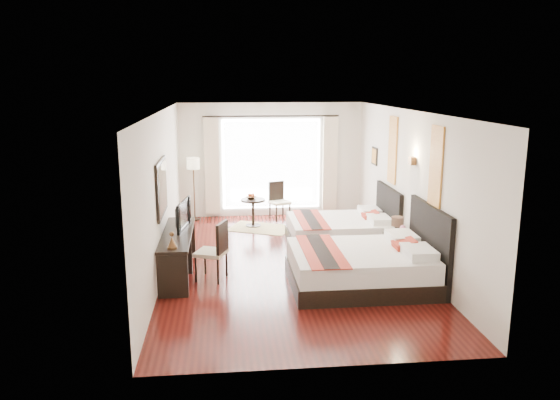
{
  "coord_description": "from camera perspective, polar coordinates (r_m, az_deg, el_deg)",
  "views": [
    {
      "loc": [
        -1.15,
        -9.55,
        3.33
      ],
      "look_at": [
        -0.13,
        0.38,
        1.13
      ],
      "focal_mm": 35.0,
      "sensor_mm": 36.0,
      "label": 1
    }
  ],
  "objects": [
    {
      "name": "wall_sconce",
      "position": [
        10.03,
        13.66,
        4.0
      ],
      "size": [
        0.1,
        0.14,
        0.14
      ],
      "primitive_type": "cube",
      "color": "#4B311B",
      "rests_on": "wall_headboard"
    },
    {
      "name": "floor",
      "position": [
        10.19,
        0.94,
        -6.69
      ],
      "size": [
        4.5,
        7.5,
        0.01
      ],
      "primitive_type": "cube",
      "color": "#3A0D0A",
      "rests_on": "ground"
    },
    {
      "name": "bed_far",
      "position": [
        11.33,
        6.59,
        -3.12
      ],
      "size": [
        2.11,
        1.64,
        1.19
      ],
      "color": "black",
      "rests_on": "floor"
    },
    {
      "name": "wall_entry",
      "position": [
        6.23,
        5.08,
        -5.68
      ],
      "size": [
        4.5,
        0.01,
        2.8
      ],
      "primitive_type": "cube",
      "color": "silver",
      "rests_on": "floor"
    },
    {
      "name": "drape_right",
      "position": [
        13.59,
        5.23,
        3.71
      ],
      "size": [
        0.35,
        0.14,
        2.35
      ],
      "primitive_type": "cube",
      "color": "beige",
      "rests_on": "floor"
    },
    {
      "name": "mirror_glass",
      "position": [
        9.43,
        -12.13,
        1.27
      ],
      "size": [
        0.01,
        1.12,
        0.82
      ],
      "primitive_type": "cube",
      "color": "white",
      "rests_on": "mirror_frame"
    },
    {
      "name": "art_panel_far",
      "position": [
        11.26,
        11.68,
        5.14
      ],
      "size": [
        0.03,
        0.5,
        1.35
      ],
      "primitive_type": "cube",
      "color": "#944115",
      "rests_on": "wall_headboard"
    },
    {
      "name": "wall_desk",
      "position": [
        9.81,
        -12.17,
        0.8
      ],
      "size": [
        0.01,
        7.5,
        2.8
      ],
      "primitive_type": "cube",
      "color": "silver",
      "rests_on": "floor"
    },
    {
      "name": "fruit_bowl",
      "position": [
        12.58,
        -3.03,
        0.25
      ],
      "size": [
        0.3,
        0.3,
        0.06
      ],
      "primitive_type": "imported",
      "rotation": [
        0.0,
        0.0,
        -0.38
      ],
      "color": "#4C281B",
      "rests_on": "side_table"
    },
    {
      "name": "wall_window",
      "position": [
        13.49,
        -0.93,
        4.2
      ],
      "size": [
        4.5,
        0.01,
        2.8
      ],
      "primitive_type": "cube",
      "color": "silver",
      "rests_on": "floor"
    },
    {
      "name": "vase",
      "position": [
        10.07,
        12.67,
        -3.79
      ],
      "size": [
        0.16,
        0.16,
        0.14
      ],
      "primitive_type": "imported",
      "rotation": [
        0.0,
        0.0,
        0.24
      ],
      "color": "black",
      "rests_on": "nightstand"
    },
    {
      "name": "side_table",
      "position": [
        12.64,
        -2.83,
        -1.34
      ],
      "size": [
        0.56,
        0.56,
        0.65
      ],
      "primitive_type": "cylinder",
      "color": "black",
      "rests_on": "floor"
    },
    {
      "name": "jute_rug",
      "position": [
        12.54,
        -2.09,
        -2.95
      ],
      "size": [
        1.63,
        1.41,
        0.01
      ],
      "primitive_type": "cube",
      "rotation": [
        0.0,
        0.0,
        -0.43
      ],
      "color": "tan",
      "rests_on": "floor"
    },
    {
      "name": "wall_headboard",
      "position": [
        10.32,
        13.44,
        1.31
      ],
      "size": [
        0.01,
        7.5,
        2.8
      ],
      "primitive_type": "cube",
      "color": "silver",
      "rests_on": "floor"
    },
    {
      "name": "bed_near",
      "position": [
        9.17,
        8.95,
        -6.75
      ],
      "size": [
        2.35,
        1.83,
        1.33
      ],
      "color": "black",
      "rests_on": "floor"
    },
    {
      "name": "floor_lamp",
      "position": [
        13.19,
        -9.04,
        3.36
      ],
      "size": [
        0.31,
        0.31,
        1.53
      ],
      "color": "black",
      "rests_on": "floor"
    },
    {
      "name": "console_desk",
      "position": [
        9.7,
        -10.61,
        -5.5
      ],
      "size": [
        0.5,
        2.2,
        0.76
      ],
      "primitive_type": "cube",
      "color": "black",
      "rests_on": "floor"
    },
    {
      "name": "art_panel_near",
      "position": [
        9.12,
        15.97,
        3.24
      ],
      "size": [
        0.03,
        0.5,
        1.35
      ],
      "primitive_type": "cube",
      "color": "#944115",
      "rests_on": "wall_headboard"
    },
    {
      "name": "nightstand",
      "position": [
        10.34,
        12.27,
        -5.08
      ],
      "size": [
        0.45,
        0.56,
        0.54
      ],
      "primitive_type": "cube",
      "color": "black",
      "rests_on": "floor"
    },
    {
      "name": "ceiling",
      "position": [
        9.64,
        1.0,
        9.21
      ],
      "size": [
        4.5,
        7.5,
        0.02
      ],
      "primitive_type": "cube",
      "color": "white",
      "rests_on": "wall_headboard"
    },
    {
      "name": "table_lamp",
      "position": [
        10.33,
        12.17,
        -2.35
      ],
      "size": [
        0.23,
        0.23,
        0.36
      ],
      "color": "black",
      "rests_on": "nightstand"
    },
    {
      "name": "desk_chair",
      "position": [
        9.39,
        -7.07,
        -6.43
      ],
      "size": [
        0.61,
        0.61,
        1.02
      ],
      "rotation": [
        0.0,
        0.0,
        2.77
      ],
      "color": "beige",
      "rests_on": "floor"
    },
    {
      "name": "mirror_frame",
      "position": [
        9.44,
        -12.28,
        1.27
      ],
      "size": [
        0.04,
        1.25,
        0.95
      ],
      "primitive_type": "cube",
      "color": "black",
      "rests_on": "wall_desk"
    },
    {
      "name": "drape_left",
      "position": [
        13.35,
        -7.11,
        3.5
      ],
      "size": [
        0.35,
        0.14,
        2.35
      ],
      "primitive_type": "cube",
      "color": "beige",
      "rests_on": "floor"
    },
    {
      "name": "bronze_figurine",
      "position": [
        8.68,
        -11.22,
        -4.25
      ],
      "size": [
        0.17,
        0.17,
        0.24
      ],
      "primitive_type": null,
      "rotation": [
        0.0,
        0.0,
        0.03
      ],
      "color": "#4B311B",
      "rests_on": "console_desk"
    },
    {
      "name": "sheer_curtain",
      "position": [
        13.43,
        -0.9,
        3.74
      ],
      "size": [
        2.3,
        0.02,
        2.1
      ],
      "primitive_type": "cube",
      "color": "white",
      "rests_on": "wall_window"
    },
    {
      "name": "window_glass",
      "position": [
        13.49,
        -0.92,
        3.77
      ],
      "size": [
        2.4,
        0.02,
        2.2
      ],
      "primitive_type": "cube",
      "color": "white",
      "rests_on": "wall_window"
    },
    {
      "name": "window_chair",
      "position": [
        13.29,
        -0.07,
        -0.85
      ],
      "size": [
        0.55,
        0.55,
        0.92
      ],
      "rotation": [
        0.0,
        0.0,
        -1.2
      ],
      "color": "beige",
      "rests_on": "floor"
    },
    {
      "name": "television",
      "position": [
        9.78,
        -10.52,
        -1.52
      ],
      "size": [
        0.26,
        0.89,
        0.51
      ],
      "primitive_type": "imported",
      "rotation": [
        0.0,
        0.0,
        1.41
      ],
      "color": "black",
      "rests_on": "console_desk"
    }
  ]
}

